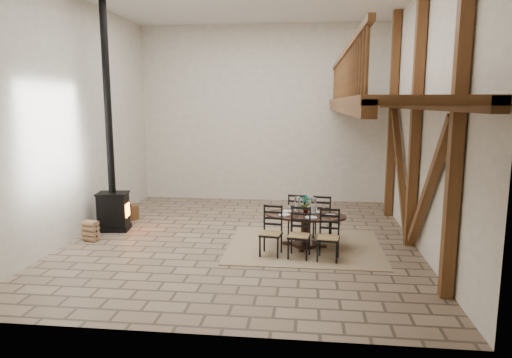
# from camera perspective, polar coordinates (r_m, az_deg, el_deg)

# --- Properties ---
(ground) EXTENTS (8.00, 8.00, 0.00)m
(ground) POSITION_cam_1_polar(r_m,az_deg,el_deg) (9.64, -1.70, -7.53)
(ground) COLOR #8F785F
(ground) RESTS_ON ground
(room_shell) EXTENTS (7.02, 8.02, 5.01)m
(room_shell) POSITION_cam_1_polar(r_m,az_deg,el_deg) (9.12, 5.75, 10.67)
(room_shell) COLOR white
(room_shell) RESTS_ON ground
(rug) EXTENTS (3.00, 2.50, 0.02)m
(rug) POSITION_cam_1_polar(r_m,az_deg,el_deg) (9.20, 6.10, -8.34)
(rug) COLOR tan
(rug) RESTS_ON ground
(dining_table) EXTENTS (1.72, 1.93, 1.03)m
(dining_table) POSITION_cam_1_polar(r_m,az_deg,el_deg) (9.01, 6.05, -6.31)
(dining_table) COLOR black
(dining_table) RESTS_ON ground
(wood_stove) EXTENTS (0.73, 0.60, 5.00)m
(wood_stove) POSITION_cam_1_polar(r_m,az_deg,el_deg) (10.54, -17.58, -0.23)
(wood_stove) COLOR black
(wood_stove) RESTS_ON ground
(log_basket) EXTENTS (0.53, 0.53, 0.44)m
(log_basket) POSITION_cam_1_polar(r_m,az_deg,el_deg) (11.63, -15.72, -3.94)
(log_basket) COLOR brown
(log_basket) RESTS_ON ground
(log_stack) EXTENTS (0.35, 0.29, 0.42)m
(log_stack) POSITION_cam_1_polar(r_m,az_deg,el_deg) (10.06, -19.97, -6.12)
(log_stack) COLOR #9B7156
(log_stack) RESTS_ON ground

